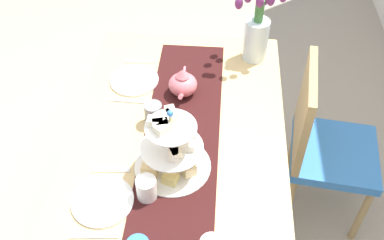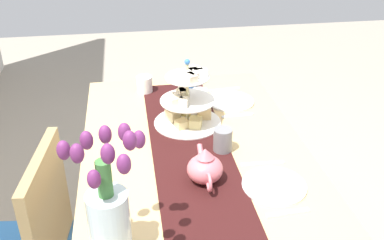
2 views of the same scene
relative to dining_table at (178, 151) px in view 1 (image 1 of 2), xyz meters
name	(u,v)px [view 1 (image 1 of 2)]	position (x,y,z in m)	size (l,w,h in m)	color
ground_plane	(181,228)	(0.00, 0.00, -0.64)	(8.00, 8.00, 0.00)	gray
dining_table	(178,151)	(0.00, 0.00, 0.00)	(1.42, 0.91, 0.76)	tan
chair_left	(322,142)	(-0.23, 0.68, -0.14)	(0.47, 0.47, 0.91)	#9C8254
table_runner	(182,133)	(0.00, 0.02, 0.12)	(1.23, 0.31, 0.00)	black
tiered_cake_stand	(171,151)	(0.19, 0.00, 0.22)	(0.30, 0.30, 0.30)	beige
teapot	(183,83)	(-0.25, 0.00, 0.18)	(0.24, 0.13, 0.14)	#D66B75
tulip_vase	(257,30)	(-0.55, 0.33, 0.28)	(0.20, 0.23, 0.42)	silver
dinner_plate_left	(134,80)	(-0.32, -0.24, 0.12)	(0.23, 0.23, 0.01)	white
fork_left	(139,62)	(-0.46, -0.24, 0.12)	(0.02, 0.15, 0.01)	silver
knife_left	(129,101)	(-0.17, -0.24, 0.12)	(0.01, 0.17, 0.01)	silver
dinner_plate_right	(103,201)	(0.37, -0.24, 0.12)	(0.23, 0.23, 0.01)	white
fork_right	(111,170)	(0.22, -0.24, 0.12)	(0.02, 0.15, 0.01)	silver
knife_right	(94,236)	(0.51, -0.24, 0.12)	(0.01, 0.17, 0.01)	silver
mug_grey	(154,113)	(-0.06, -0.11, 0.17)	(0.08, 0.08, 0.10)	slate
mug_white_text	(147,189)	(0.33, -0.08, 0.16)	(0.08, 0.08, 0.10)	white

